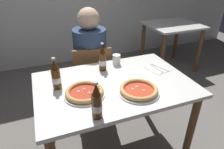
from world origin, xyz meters
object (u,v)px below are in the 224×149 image
object	(u,v)px
beer_bottle_left	(56,76)
beer_bottle_right	(97,103)
diner_seated	(91,67)
beer_bottle_center	(102,59)
chair_behind_table	(92,77)
napkin_with_cutlery	(158,68)
dining_table_main	(114,95)
paper_cup	(116,60)
pizza_marinara_far	(85,93)
dining_table_background	(172,34)
pizza_margherita_near	(139,90)

from	to	relation	value
beer_bottle_left	beer_bottle_right	size ratio (longest dim) A/B	1.00
diner_seated	beer_bottle_left	xyz separation A→B (m)	(-0.41, -0.57, 0.27)
beer_bottle_center	chair_behind_table	bearing A→B (deg)	90.87
beer_bottle_center	napkin_with_cutlery	size ratio (longest dim) A/B	1.14
dining_table_main	chair_behind_table	xyz separation A→B (m)	(-0.02, 0.61, -0.15)
napkin_with_cutlery	paper_cup	xyz separation A→B (m)	(-0.32, 0.21, 0.04)
pizza_marinara_far	beer_bottle_left	distance (m)	0.25
dining_table_main	pizza_marinara_far	size ratio (longest dim) A/B	4.11
dining_table_main	paper_cup	xyz separation A→B (m)	(0.14, 0.30, 0.16)
dining_table_main	beer_bottle_left	size ratio (longest dim) A/B	4.86
dining_table_background	diner_seated	bearing A→B (deg)	-157.06
chair_behind_table	beer_bottle_left	world-z (taller)	beer_bottle_left
dining_table_background	pizza_margherita_near	xyz separation A→B (m)	(-1.38, -1.48, 0.18)
napkin_with_cutlery	beer_bottle_right	bearing A→B (deg)	-148.96
pizza_margherita_near	napkin_with_cutlery	world-z (taller)	pizza_margherita_near
pizza_margherita_near	beer_bottle_right	size ratio (longest dim) A/B	1.21
paper_cup	beer_bottle_center	bearing A→B (deg)	-159.61
pizza_marinara_far	diner_seated	bearing A→B (deg)	71.48
pizza_margherita_near	beer_bottle_left	size ratio (longest dim) A/B	1.21
diner_seated	beer_bottle_left	size ratio (longest dim) A/B	4.89
beer_bottle_center	paper_cup	bearing A→B (deg)	20.39
diner_seated	pizza_margherita_near	world-z (taller)	diner_seated
chair_behind_table	paper_cup	distance (m)	0.47
beer_bottle_right	napkin_with_cutlery	distance (m)	0.82
beer_bottle_center	beer_bottle_left	bearing A→B (deg)	-158.89
diner_seated	beer_bottle_right	bearing A→B (deg)	-103.19
diner_seated	beer_bottle_center	xyz separation A→B (m)	(-0.00, -0.42, 0.27)
pizza_marinara_far	paper_cup	distance (m)	0.55
pizza_margherita_near	paper_cup	xyz separation A→B (m)	(0.03, 0.49, 0.03)
beer_bottle_left	beer_bottle_right	xyz separation A→B (m)	(0.18, -0.41, 0.00)
diner_seated	pizza_marinara_far	world-z (taller)	diner_seated
napkin_with_cutlery	pizza_marinara_far	bearing A→B (deg)	-166.79
dining_table_background	beer_bottle_center	xyz separation A→B (m)	(-1.51, -1.05, 0.26)
dining_table_background	pizza_marinara_far	size ratio (longest dim) A/B	2.74
chair_behind_table	beer_bottle_left	bearing A→B (deg)	59.78
dining_table_background	beer_bottle_left	xyz separation A→B (m)	(-1.92, -1.21, 0.26)
diner_seated	napkin_with_cutlery	size ratio (longest dim) A/B	5.59
dining_table_background	paper_cup	xyz separation A→B (m)	(-1.36, -1.00, 0.21)
pizza_marinara_far	napkin_with_cutlery	bearing A→B (deg)	13.21
napkin_with_cutlery	paper_cup	distance (m)	0.38
pizza_marinara_far	napkin_with_cutlery	size ratio (longest dim) A/B	1.35
paper_cup	pizza_margherita_near	bearing A→B (deg)	-92.95
diner_seated	beer_bottle_center	bearing A→B (deg)	-90.47
pizza_marinara_far	paper_cup	bearing A→B (deg)	43.51
diner_seated	pizza_marinara_far	size ratio (longest dim) A/B	4.14
pizza_margherita_near	paper_cup	distance (m)	0.49
pizza_margherita_near	paper_cup	world-z (taller)	paper_cup
pizza_margherita_near	beer_bottle_left	xyz separation A→B (m)	(-0.54, 0.27, 0.08)
chair_behind_table	pizza_marinara_far	world-z (taller)	chair_behind_table
beer_bottle_left	pizza_marinara_far	bearing A→B (deg)	-44.25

